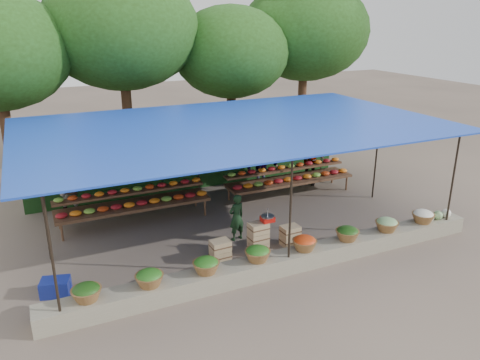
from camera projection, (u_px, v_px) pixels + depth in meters
name	position (u px, v px, depth m)	size (l,w,h in m)	color
ground	(235.00, 224.00, 13.01)	(60.00, 60.00, 0.00)	brown
stone_curb	(285.00, 262.00, 10.58)	(10.60, 0.55, 0.40)	slate
stall_canopy	(234.00, 129.00, 12.18)	(10.80, 6.60, 2.82)	black
produce_baskets	(282.00, 248.00, 10.42)	(8.98, 0.58, 0.34)	brown
netting_backdrop	(196.00, 152.00, 15.29)	(10.60, 0.06, 2.50)	#163E18
tree_row	(178.00, 38.00, 16.86)	(16.51, 5.50, 7.12)	#3E2516
fruit_table_left	(133.00, 201.00, 12.97)	(4.21, 0.95, 0.93)	#522F21
fruit_table_right	(289.00, 177.00, 14.95)	(4.21, 0.95, 0.93)	#522F21
crate_counter	(257.00, 240.00, 11.35)	(2.36, 0.36, 0.77)	tan
weighing_scale	(267.00, 218.00, 11.28)	(0.32, 0.32, 0.34)	red
vendor_seated	(237.00, 217.00, 11.90)	(0.45, 0.30, 1.24)	#163119
customer_left	(70.00, 189.00, 13.13)	(0.83, 0.65, 1.72)	slate
customer_mid	(262.00, 161.00, 15.51)	(1.20, 0.69, 1.86)	slate
customer_right	(310.00, 160.00, 15.83)	(1.00, 0.42, 1.71)	slate
blue_crate_front	(55.00, 287.00, 9.65)	(0.57, 0.41, 0.34)	navy
blue_crate_back	(59.00, 285.00, 9.79)	(0.43, 0.31, 0.26)	navy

